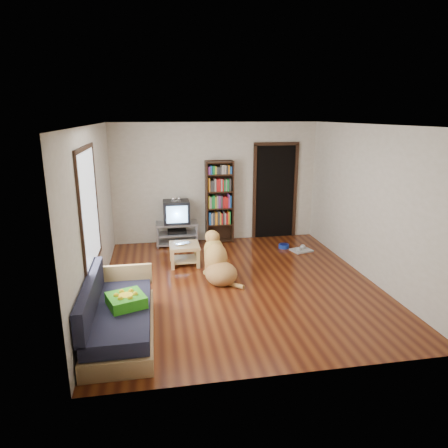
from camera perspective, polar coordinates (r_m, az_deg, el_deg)
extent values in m
plane|color=#612A10|center=(6.83, 2.15, -8.41)|extent=(5.00, 5.00, 0.00)
plane|color=white|center=(6.25, 2.39, 13.97)|extent=(5.00, 5.00, 0.00)
plane|color=beige|center=(8.82, -1.16, 5.91)|extent=(4.50, 0.00, 4.50)
plane|color=beige|center=(4.10, 9.63, -5.58)|extent=(4.50, 0.00, 4.50)
plane|color=beige|center=(6.34, -18.04, 1.37)|extent=(0.00, 5.00, 5.00)
plane|color=beige|center=(7.22, 20.02, 2.84)|extent=(0.00, 5.00, 5.00)
cube|color=green|center=(5.26, -13.81, -10.54)|extent=(0.55, 0.55, 0.14)
imported|color=silver|center=(7.50, -5.70, -2.89)|extent=(0.33, 0.28, 0.02)
cylinder|color=navy|center=(8.62, 8.53, -3.14)|extent=(0.22, 0.22, 0.08)
cube|color=#ABABAB|center=(8.50, 10.98, -3.69)|extent=(0.47, 0.41, 0.03)
cube|color=white|center=(5.81, -18.70, 2.12)|extent=(0.02, 1.30, 1.60)
cube|color=black|center=(5.69, -19.36, 10.17)|extent=(0.03, 1.42, 0.06)
cube|color=black|center=(6.04, -17.99, -5.47)|extent=(0.03, 1.42, 0.06)
cube|color=black|center=(5.14, -19.75, 0.35)|extent=(0.03, 0.06, 1.70)
cube|color=black|center=(6.49, -17.78, 3.51)|extent=(0.03, 0.06, 1.70)
cube|color=black|center=(9.15, 7.27, 4.54)|extent=(0.90, 0.02, 2.10)
cube|color=black|center=(9.01, 4.37, 4.45)|extent=(0.07, 0.05, 2.14)
cube|color=black|center=(9.29, 10.13, 4.59)|extent=(0.07, 0.05, 2.14)
cube|color=black|center=(9.00, 7.53, 11.29)|extent=(1.03, 0.05, 0.07)
cube|color=#99999E|center=(8.67, -6.77, 0.08)|extent=(0.90, 0.45, 0.04)
cube|color=#99999E|center=(8.73, -6.72, -1.38)|extent=(0.86, 0.42, 0.03)
cube|color=#99999E|center=(8.79, -6.68, -2.57)|extent=(0.90, 0.45, 0.04)
cylinder|color=#99999E|center=(8.53, -9.46, -1.89)|extent=(0.04, 0.04, 0.50)
cylinder|color=#99999E|center=(8.57, -3.84, -1.63)|extent=(0.04, 0.04, 0.50)
cylinder|color=#99999E|center=(8.91, -9.49, -1.14)|extent=(0.04, 0.04, 0.50)
cylinder|color=#99999E|center=(8.95, -4.11, -0.89)|extent=(0.04, 0.04, 0.50)
cube|color=black|center=(8.72, -6.73, -1.07)|extent=(0.40, 0.30, 0.07)
cube|color=black|center=(8.60, -6.82, 1.75)|extent=(0.55, 0.48, 0.48)
cube|color=black|center=(8.80, -6.90, 2.05)|extent=(0.40, 0.14, 0.36)
cube|color=#8CBFF2|center=(8.37, -6.72, 1.36)|extent=(0.44, 0.02, 0.36)
cube|color=silver|center=(8.50, -6.86, 3.31)|extent=(0.20, 0.07, 0.02)
sphere|color=silver|center=(8.49, -7.27, 3.58)|extent=(0.09, 0.09, 0.09)
sphere|color=silver|center=(8.49, -6.46, 3.62)|extent=(0.09, 0.09, 0.09)
cube|color=black|center=(8.71, -2.52, 3.09)|extent=(0.03, 0.30, 1.80)
cube|color=black|center=(8.80, 1.17, 3.23)|extent=(0.03, 0.30, 1.80)
cube|color=black|center=(8.89, -0.81, 3.35)|extent=(0.60, 0.02, 1.80)
cube|color=black|center=(8.98, -0.65, -2.27)|extent=(0.56, 0.28, 0.02)
cube|color=black|center=(8.87, -0.65, 0.01)|extent=(0.56, 0.28, 0.03)
cube|color=black|center=(8.78, -0.66, 2.34)|extent=(0.56, 0.28, 0.02)
cube|color=black|center=(8.71, -0.67, 4.71)|extent=(0.56, 0.28, 0.02)
cube|color=black|center=(8.64, -0.68, 7.12)|extent=(0.56, 0.28, 0.02)
cube|color=black|center=(8.61, -0.68, 8.83)|extent=(0.56, 0.28, 0.02)
cube|color=tan|center=(5.42, -14.43, -14.34)|extent=(0.80, 1.80, 0.22)
cube|color=#1E1E2D|center=(5.32, -14.59, -12.28)|extent=(0.74, 1.74, 0.18)
cube|color=#1E1E2D|center=(5.24, -18.55, -9.73)|extent=(0.12, 1.74, 0.40)
cube|color=tan|center=(6.02, -14.10, -7.07)|extent=(0.80, 0.06, 0.30)
cube|color=tan|center=(7.54, -5.71, -3.12)|extent=(0.55, 0.55, 0.06)
cube|color=tan|center=(7.63, -5.65, -5.04)|extent=(0.45, 0.45, 0.03)
cube|color=tan|center=(7.37, -7.35, -5.25)|extent=(0.06, 0.06, 0.34)
cube|color=tan|center=(7.40, -3.70, -5.06)|extent=(0.06, 0.06, 0.34)
cube|color=tan|center=(7.82, -7.52, -4.05)|extent=(0.06, 0.06, 0.34)
cube|color=tan|center=(7.84, -4.08, -3.88)|extent=(0.06, 0.06, 0.34)
ellipsoid|color=#B48145|center=(6.76, -0.40, -7.12)|extent=(0.67, 0.70, 0.40)
ellipsoid|color=tan|center=(6.86, -1.14, -4.83)|extent=(0.48, 0.51, 0.52)
ellipsoid|color=#B38544|center=(6.91, -1.50, -3.57)|extent=(0.41, 0.38, 0.37)
ellipsoid|color=#DAA953|center=(6.90, -1.72, -1.83)|extent=(0.30, 0.32, 0.23)
ellipsoid|color=tan|center=(7.02, -2.12, -1.76)|extent=(0.15, 0.22, 0.10)
sphere|color=black|center=(7.11, -2.42, -1.55)|extent=(0.05, 0.05, 0.05)
ellipsoid|color=tan|center=(6.84, -2.27, -2.10)|extent=(0.08, 0.09, 0.16)
ellipsoid|color=#CC844E|center=(6.91, -0.89, -1.91)|extent=(0.08, 0.09, 0.16)
cylinder|color=#C6814C|center=(7.08, -2.44, -5.67)|extent=(0.11, 0.15, 0.43)
cylinder|color=#B38444|center=(7.14, -1.21, -5.48)|extent=(0.11, 0.15, 0.43)
sphere|color=tan|center=(7.19, -2.58, -6.94)|extent=(0.11, 0.11, 0.11)
sphere|color=tan|center=(7.25, -1.37, -6.74)|extent=(0.11, 0.11, 0.11)
cylinder|color=#B48945|center=(6.67, 1.45, -8.70)|extent=(0.32, 0.32, 0.09)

